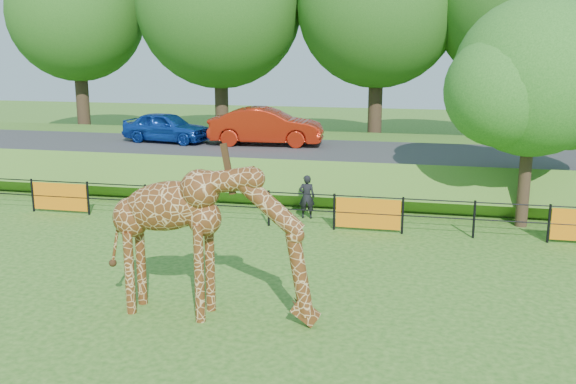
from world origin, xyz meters
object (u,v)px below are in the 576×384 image
(visitor, at_px, (307,197))
(tree_east, at_px, (536,84))
(car_red, at_px, (266,126))
(giraffe, at_px, (210,242))
(car_blue, at_px, (166,127))

(visitor, relative_size, tree_east, 0.21)
(car_red, bearing_deg, giraffe, -174.96)
(tree_east, bearing_deg, visitor, -175.43)
(car_red, bearing_deg, visitor, -158.33)
(visitor, bearing_deg, car_blue, -42.90)
(car_blue, xyz_separation_m, visitor, (6.91, -5.37, -1.35))
(tree_east, bearing_deg, car_blue, 160.34)
(car_blue, bearing_deg, giraffe, -144.81)
(car_blue, bearing_deg, visitor, -118.64)
(car_red, relative_size, tree_east, 0.67)
(giraffe, xyz_separation_m, visitor, (0.50, 7.79, -0.88))
(giraffe, height_order, car_blue, giraffe)
(giraffe, bearing_deg, car_blue, 118.19)
(car_blue, relative_size, tree_east, 0.54)
(car_red, height_order, visitor, car_red)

